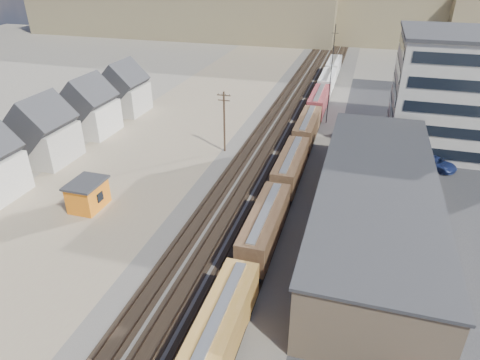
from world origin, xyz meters
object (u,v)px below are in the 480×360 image
(utility_pole_north, at_px, (224,121))
(parked_car_blue, at_px, (436,163))
(maintenance_shed, at_px, (88,194))
(freight_train, at_px, (300,145))

(utility_pole_north, xyz_separation_m, parked_car_blue, (32.43, 2.93, -4.44))
(parked_car_blue, bearing_deg, maintenance_shed, 154.28)
(maintenance_shed, relative_size, parked_car_blue, 0.82)
(parked_car_blue, bearing_deg, freight_train, 134.66)
(parked_car_blue, bearing_deg, utility_pole_north, 129.99)
(maintenance_shed, distance_m, parked_car_blue, 49.91)
(utility_pole_north, height_order, parked_car_blue, utility_pole_north)
(utility_pole_north, relative_size, parked_car_blue, 1.62)
(freight_train, xyz_separation_m, maintenance_shed, (-23.32, -21.05, -0.90))
(freight_train, height_order, maintenance_shed, freight_train)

